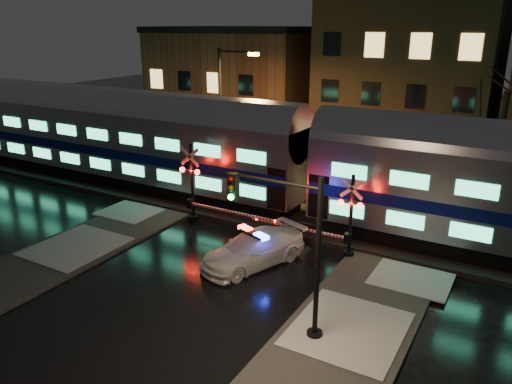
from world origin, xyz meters
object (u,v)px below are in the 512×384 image
at_px(crossing_signal_right, 341,223).
at_px(streetlight, 224,107).
at_px(crossing_signal_left, 197,192).
at_px(police_car, 253,249).
at_px(traffic_light, 292,252).

relative_size(crossing_signal_right, streetlight, 0.64).
distance_m(crossing_signal_right, crossing_signal_left, 7.70).
height_order(police_car, traffic_light, traffic_light).
distance_m(crossing_signal_right, streetlight, 12.79).
bearing_deg(traffic_light, streetlight, 136.62).
distance_m(crossing_signal_left, traffic_light, 10.45).
height_order(police_car, crossing_signal_right, crossing_signal_right).
xyz_separation_m(police_car, traffic_light, (3.53, -3.64, 2.23)).
distance_m(crossing_signal_left, streetlight, 7.87).
distance_m(police_car, streetlight, 12.61).
distance_m(crossing_signal_right, traffic_light, 6.41).
distance_m(traffic_light, streetlight, 17.08).
relative_size(police_car, streetlight, 0.62).
bearing_deg(crossing_signal_left, crossing_signal_right, -0.06).
bearing_deg(traffic_light, police_car, 140.38).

